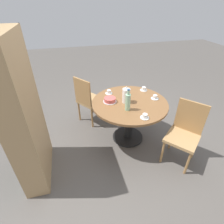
# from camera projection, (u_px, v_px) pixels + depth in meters

# --- Properties ---
(ground_plane) EXTENTS (14.00, 14.00, 0.00)m
(ground_plane) POSITION_uv_depth(u_px,v_px,m) (128.00, 137.00, 3.12)
(ground_plane) COLOR #56514C
(dining_table) EXTENTS (1.18, 1.18, 0.73)m
(dining_table) POSITION_uv_depth(u_px,v_px,m) (129.00, 110.00, 2.81)
(dining_table) COLOR black
(dining_table) RESTS_ON ground_plane
(chair_a) EXTENTS (0.59, 0.59, 0.93)m
(chair_a) POSITION_uv_depth(u_px,v_px,m) (184.00, 133.00, 2.47)
(chair_a) COLOR #A87A47
(chair_a) RESTS_ON ground_plane
(chair_b) EXTENTS (0.59, 0.59, 0.93)m
(chair_b) POSITION_uv_depth(u_px,v_px,m) (89.00, 99.00, 3.27)
(chair_b) COLOR #A87A47
(chair_b) RESTS_ON ground_plane
(bookshelf) EXTENTS (0.85, 0.28, 1.87)m
(bookshelf) POSITION_uv_depth(u_px,v_px,m) (27.00, 120.00, 2.06)
(bookshelf) COLOR tan
(bookshelf) RESTS_ON ground_plane
(coffee_pot) EXTENTS (0.12, 0.12, 0.26)m
(coffee_pot) POSITION_uv_depth(u_px,v_px,m) (126.00, 95.00, 2.65)
(coffee_pot) COLOR white
(coffee_pot) RESTS_ON dining_table
(water_bottle) EXTENTS (0.08, 0.08, 0.33)m
(water_bottle) POSITION_uv_depth(u_px,v_px,m) (128.00, 102.00, 2.46)
(water_bottle) COLOR #99C6A3
(water_bottle) RESTS_ON dining_table
(cake_main) EXTENTS (0.21, 0.21, 0.07)m
(cake_main) POSITION_uv_depth(u_px,v_px,m) (110.00, 100.00, 2.71)
(cake_main) COLOR silver
(cake_main) RESTS_ON dining_table
(cup_a) EXTENTS (0.12, 0.12, 0.06)m
(cup_a) POSITION_uv_depth(u_px,v_px,m) (109.00, 92.00, 2.94)
(cup_a) COLOR silver
(cup_a) RESTS_ON dining_table
(cup_b) EXTENTS (0.12, 0.12, 0.06)m
(cup_b) POSITION_uv_depth(u_px,v_px,m) (145.00, 116.00, 2.35)
(cup_b) COLOR silver
(cup_b) RESTS_ON dining_table
(cup_c) EXTENTS (0.12, 0.12, 0.06)m
(cup_c) POSITION_uv_depth(u_px,v_px,m) (155.00, 97.00, 2.79)
(cup_c) COLOR silver
(cup_c) RESTS_ON dining_table
(cup_d) EXTENTS (0.12, 0.12, 0.06)m
(cup_d) POSITION_uv_depth(u_px,v_px,m) (144.00, 89.00, 3.04)
(cup_d) COLOR silver
(cup_d) RESTS_ON dining_table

